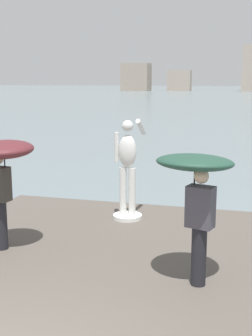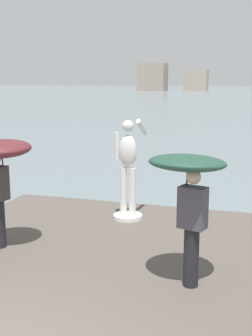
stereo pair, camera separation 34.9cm
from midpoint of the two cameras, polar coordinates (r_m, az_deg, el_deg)
The scene contains 5 objects.
ground_plane at distance 43.32m, azimuth 13.91°, elevation 6.44°, with size 400.00×400.00×0.00m, color slate.
pier at distance 6.53m, azimuth -8.28°, elevation -17.81°, with size 6.45×10.02×0.40m, color #564F47.
statue_white_figure at distance 9.50m, azimuth 1.31°, elevation -0.45°, with size 0.63×0.87×2.16m.
onlooker_left at distance 7.99m, azimuth -14.47°, elevation 0.74°, with size 1.14×1.15×1.95m.
onlooker_right at distance 6.39m, azimuth 9.53°, elevation -1.56°, with size 1.37×1.38×1.95m.
Camera 2 is at (2.69, -3.07, 3.35)m, focal length 47.95 mm.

